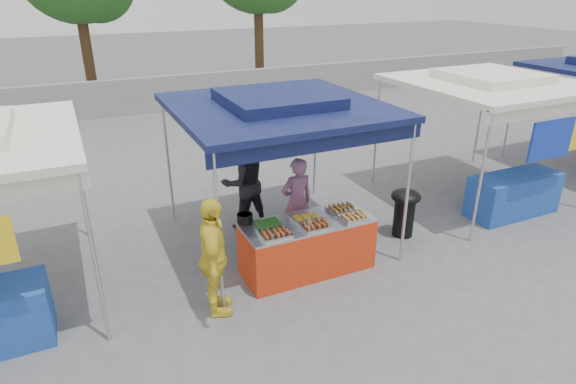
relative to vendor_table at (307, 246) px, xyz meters
name	(u,v)px	position (x,y,z in m)	size (l,w,h in m)	color
ground_plane	(304,266)	(0.00, 0.10, -0.43)	(80.00, 80.00, 0.00)	#59595C
back_wall	(160,94)	(0.00, 11.10, 0.17)	(40.00, 0.25, 1.20)	gray
main_canopy	(278,106)	(0.00, 1.07, 1.94)	(3.20, 3.20, 2.57)	#BBBBC2
neighbor_stall_right	(501,126)	(4.50, 0.67, 1.18)	(3.20, 3.20, 2.57)	#BBBBC2
vendor_table	(307,246)	(0.00, 0.00, 0.00)	(2.00, 0.80, 0.85)	red
food_tray_fl	(276,234)	(-0.63, -0.23, 0.46)	(0.42, 0.30, 0.07)	silver
food_tray_fm	(316,226)	(0.01, -0.24, 0.46)	(0.42, 0.30, 0.07)	silver
food_tray_fr	(354,217)	(0.67, -0.24, 0.46)	(0.42, 0.30, 0.07)	silver
food_tray_bl	(268,224)	(-0.61, 0.09, 0.46)	(0.42, 0.30, 0.07)	silver
food_tray_bm	(305,217)	(-0.01, 0.06, 0.46)	(0.42, 0.30, 0.07)	silver
food_tray_br	(342,208)	(0.65, 0.10, 0.46)	(0.42, 0.30, 0.07)	silver
cooking_pot	(245,218)	(-0.87, 0.36, 0.49)	(0.24, 0.24, 0.14)	black
skewer_cup	(309,224)	(-0.07, -0.19, 0.48)	(0.08, 0.08, 0.10)	#BBBBC2
wok_burner	(405,209)	(2.06, 0.29, 0.09)	(0.52, 0.52, 0.87)	black
crate_left	(274,246)	(-0.28, 0.66, -0.29)	(0.44, 0.31, 0.27)	#132FA2
crate_right	(310,239)	(0.38, 0.62, -0.29)	(0.44, 0.31, 0.26)	#132FA2
crate_stacked	(310,226)	(0.38, 0.62, -0.04)	(0.41, 0.29, 0.25)	#132FA2
vendor_woman	(297,202)	(0.22, 0.82, 0.35)	(0.57, 0.37, 1.56)	#89577C
helper_man	(244,182)	(-0.36, 1.80, 0.44)	(0.85, 0.66, 1.74)	black
customer_person	(214,258)	(-1.59, -0.42, 0.42)	(0.99, 0.41, 1.69)	yellow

